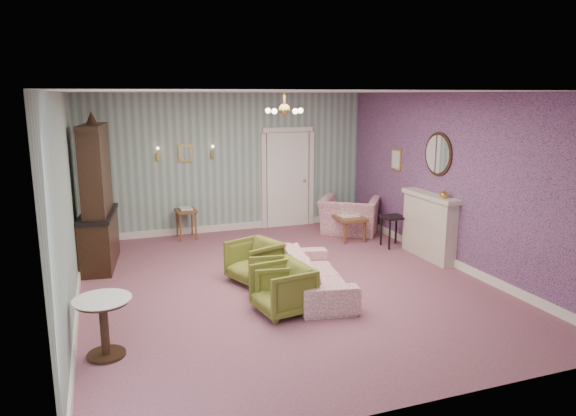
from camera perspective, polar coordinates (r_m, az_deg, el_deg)
name	(u,v)px	position (r m, az deg, el deg)	size (l,w,h in m)	color
floor	(285,284)	(8.26, -0.36, -8.14)	(7.00, 7.00, 0.00)	#905467
ceiling	(284,92)	(7.74, -0.39, 12.42)	(7.00, 7.00, 0.00)	white
wall_back	(229,163)	(11.19, -6.41, 4.83)	(6.00, 6.00, 0.00)	gray
wall_front	(418,259)	(4.81, 13.78, -5.31)	(6.00, 6.00, 0.00)	gray
wall_left	(67,205)	(7.45, -22.69, 0.25)	(7.00, 7.00, 0.00)	gray
wall_right	(453,180)	(9.30, 17.34, 2.86)	(7.00, 7.00, 0.00)	gray
wall_right_floral	(452,180)	(9.29, 17.26, 2.86)	(7.00, 7.00, 0.00)	#B85C94
door	(288,178)	(11.58, -0.04, 3.30)	(1.12, 0.12, 2.16)	white
olive_chair_a	(283,287)	(7.09, -0.54, -8.53)	(0.70, 0.65, 0.72)	olive
olive_chair_b	(274,279)	(7.50, -1.54, -7.62)	(0.63, 0.59, 0.65)	olive
olive_chair_c	(254,259)	(8.26, -3.66, -5.54)	(0.69, 0.65, 0.71)	olive
sofa_chintz	(316,267)	(7.80, 3.05, -6.40)	(1.96, 0.57, 0.77)	#A34166
wingback_chair	(350,209)	(11.11, 6.66, -0.16)	(1.17, 0.76, 1.02)	#A34166
dresser	(96,192)	(9.35, -19.99, 1.59)	(0.53, 1.52, 2.54)	black
fireplace	(429,226)	(9.71, 14.94, -1.87)	(0.30, 1.40, 1.16)	beige
mantel_vase	(444,194)	(9.24, 16.46, 1.49)	(0.15, 0.15, 0.15)	gold
oval_mirror	(438,154)	(9.54, 15.85, 5.60)	(0.04, 0.76, 0.84)	white
framed_print	(396,160)	(10.70, 11.61, 5.12)	(0.04, 0.34, 0.42)	gold
coffee_table	(347,226)	(10.79, 6.34, -1.99)	(0.52, 0.94, 0.48)	brown
side_table_black	(393,231)	(10.29, 11.23, -2.49)	(0.40, 0.40, 0.60)	black
pedestal_table	(104,327)	(6.32, -19.18, -12.05)	(0.63, 0.63, 0.69)	black
nesting_table	(186,223)	(10.87, -10.91, -1.57)	(0.39, 0.50, 0.65)	brown
gilt_mirror_back	(185,153)	(10.95, -10.99, 5.84)	(0.28, 0.06, 0.36)	gold
sconce_left	(158,154)	(10.86, -13.85, 5.66)	(0.16, 0.12, 0.30)	gold
sconce_right	(212,152)	(11.03, -8.14, 5.98)	(0.16, 0.12, 0.30)	gold
chandelier	(284,111)	(7.75, -0.39, 10.42)	(0.56, 0.56, 0.36)	gold
burgundy_cushion	(351,213)	(10.96, 6.77, -0.49)	(0.38, 0.10, 0.38)	maroon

